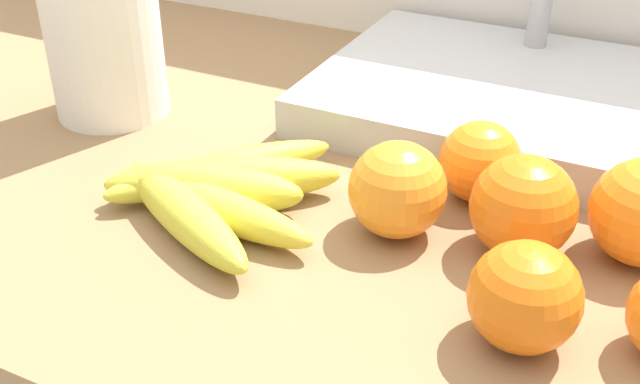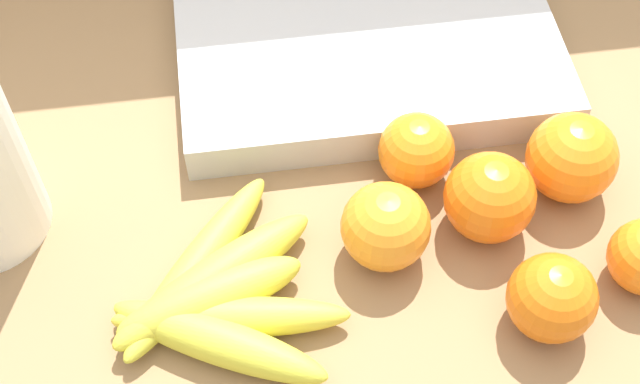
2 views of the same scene
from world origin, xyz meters
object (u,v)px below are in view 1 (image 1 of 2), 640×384
(orange_front, at_px, (397,190))
(orange_far_right, at_px, (525,297))
(banana_bunch, at_px, (210,190))
(orange_right, at_px, (523,207))
(sink_basin, at_px, (509,95))
(orange_center, at_px, (481,160))

(orange_front, xyz_separation_m, orange_far_right, (0.12, -0.09, -0.00))
(banana_bunch, height_order, orange_right, orange_right)
(orange_front, xyz_separation_m, sink_basin, (0.02, 0.26, -0.02))
(banana_bunch, relative_size, orange_far_right, 3.07)
(orange_far_right, relative_size, orange_center, 1.06)
(orange_far_right, bearing_deg, orange_front, 144.79)
(sink_basin, bearing_deg, banana_bunch, -120.81)
(banana_bunch, bearing_deg, orange_right, 12.54)
(orange_right, relative_size, sink_basin, 0.21)
(orange_far_right, bearing_deg, sink_basin, 105.96)
(banana_bunch, height_order, sink_basin, sink_basin)
(orange_center, bearing_deg, banana_bunch, -148.01)
(orange_right, distance_m, orange_front, 0.10)
(sink_basin, bearing_deg, orange_center, -83.50)
(banana_bunch, distance_m, orange_far_right, 0.28)
(banana_bunch, height_order, orange_front, orange_front)
(banana_bunch, relative_size, orange_front, 2.93)
(orange_far_right, bearing_deg, banana_bunch, 170.23)
(orange_far_right, height_order, orange_center, orange_far_right)
(orange_right, distance_m, orange_center, 0.09)
(orange_center, bearing_deg, orange_front, -117.62)
(banana_bunch, relative_size, orange_right, 2.82)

